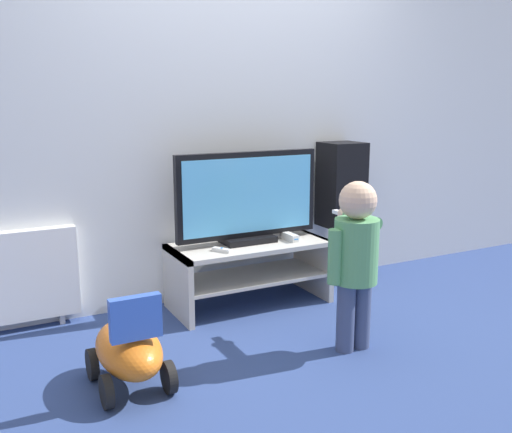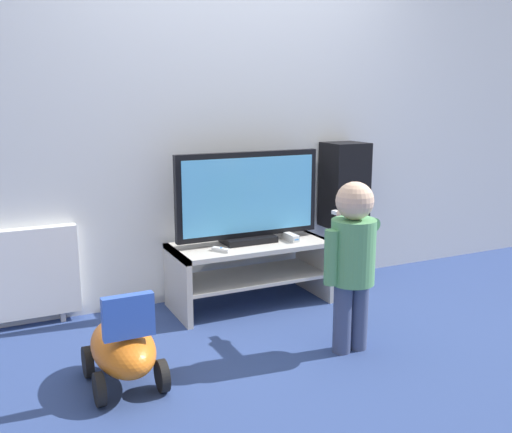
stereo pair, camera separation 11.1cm
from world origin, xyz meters
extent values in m
plane|color=navy|center=(0.00, 0.00, 0.00)|extent=(16.00, 16.00, 0.00)
cube|color=silver|center=(0.00, 0.55, 1.30)|extent=(10.00, 0.06, 2.60)
cube|color=beige|center=(0.00, 0.23, 0.41)|extent=(1.04, 0.47, 0.03)
cube|color=beige|center=(0.00, 0.23, 0.19)|extent=(1.00, 0.43, 0.02)
cube|color=beige|center=(-0.50, 0.23, 0.21)|extent=(0.04, 0.47, 0.42)
cube|color=beige|center=(0.50, 0.23, 0.21)|extent=(0.04, 0.47, 0.42)
cube|color=black|center=(0.00, 0.26, 0.44)|extent=(0.35, 0.20, 0.04)
cube|color=black|center=(0.00, 0.26, 0.74)|extent=(0.99, 0.05, 0.55)
cube|color=#59B2EA|center=(0.00, 0.23, 0.74)|extent=(0.92, 0.01, 0.48)
cube|color=white|center=(0.27, 0.18, 0.45)|extent=(0.05, 0.17, 0.05)
cube|color=#3F8CE5|center=(0.27, 0.09, 0.45)|extent=(0.03, 0.00, 0.01)
cube|color=white|center=(-0.25, 0.12, 0.43)|extent=(0.09, 0.13, 0.02)
cylinder|color=#337FD8|center=(-0.25, 0.12, 0.45)|extent=(0.01, 0.01, 0.00)
cylinder|color=#3F4C72|center=(0.14, -0.64, 0.19)|extent=(0.10, 0.10, 0.38)
cylinder|color=#3F4C72|center=(0.24, -0.64, 0.19)|extent=(0.10, 0.10, 0.38)
cylinder|color=#599E66|center=(0.19, -0.64, 0.56)|extent=(0.24, 0.24, 0.35)
sphere|color=beige|center=(0.19, -0.64, 0.83)|extent=(0.20, 0.20, 0.20)
cylinder|color=#599E66|center=(0.05, -0.64, 0.54)|extent=(0.07, 0.07, 0.29)
cylinder|color=#599E66|center=(0.33, -0.50, 0.69)|extent=(0.07, 0.29, 0.07)
sphere|color=beige|center=(0.33, -0.35, 0.69)|extent=(0.09, 0.09, 0.09)
cube|color=white|center=(0.33, -0.31, 0.69)|extent=(0.03, 0.13, 0.02)
cylinder|color=black|center=(0.82, 0.37, 0.01)|extent=(0.25, 0.25, 0.02)
cylinder|color=black|center=(0.82, 0.37, 0.21)|extent=(0.05, 0.05, 0.43)
cube|color=black|center=(0.82, 0.37, 0.73)|extent=(0.28, 0.27, 0.61)
cylinder|color=#38383D|center=(0.82, 0.23, 0.64)|extent=(0.16, 0.01, 0.16)
ellipsoid|color=orange|center=(-1.01, -0.48, 0.19)|extent=(0.29, 0.55, 0.22)
cube|color=blue|center=(-1.01, -0.63, 0.40)|extent=(0.23, 0.05, 0.20)
cylinder|color=black|center=(-1.15, -0.33, 0.08)|extent=(0.04, 0.16, 0.16)
cylinder|color=black|center=(-0.86, -0.33, 0.08)|extent=(0.04, 0.16, 0.16)
cylinder|color=black|center=(-1.15, -0.63, 0.08)|extent=(0.04, 0.16, 0.16)
cylinder|color=black|center=(-0.86, -0.63, 0.08)|extent=(0.04, 0.16, 0.16)
cube|color=white|center=(-1.43, 0.48, 0.33)|extent=(0.75, 0.08, 0.54)
cube|color=silver|center=(-1.17, 0.48, 0.03)|extent=(0.03, 0.05, 0.06)
camera|label=1|loc=(-1.64, -2.99, 1.36)|focal=40.00mm
camera|label=2|loc=(-1.54, -3.04, 1.36)|focal=40.00mm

